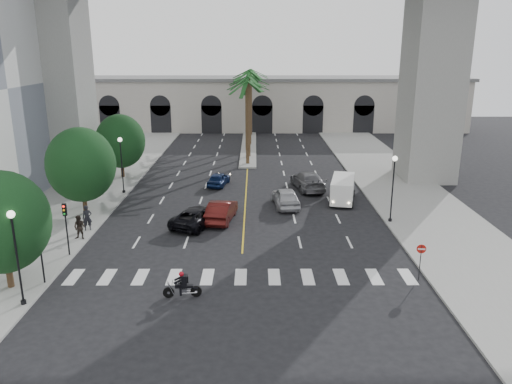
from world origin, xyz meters
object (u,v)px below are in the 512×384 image
Objects in this scene: traffic_signal_near at (40,244)px; car_d at (308,180)px; cargo_van at (343,189)px; lamp_post_left_far at (121,160)px; do_not_enter_sign at (421,254)px; car_c at (197,216)px; traffic_signal_far at (66,221)px; lamp_post_right at (393,183)px; car_b at (221,211)px; pedestrian_a at (87,218)px; motorcycle_rider at (183,286)px; pedestrian_b at (80,227)px; lamp_post_left_near at (16,250)px; car_a at (286,197)px; car_e at (219,179)px.

traffic_signal_near reaches higher than car_d.
cargo_van is (2.64, -4.14, 0.35)m from car_d.
do_not_enter_sign is at bearing -39.32° from lamp_post_left_far.
car_d is at bearing 135.01° from cargo_van.
car_c is (7.83, -8.50, -2.49)m from lamp_post_left_far.
traffic_signal_far is 0.70× the size of car_c.
car_b is at bearing 177.40° from lamp_post_right.
traffic_signal_near reaches higher than pedestrian_a.
motorcycle_rider is 0.94× the size of do_not_enter_sign.
motorcycle_rider is at bearing -71.68° from pedestrian_a.
car_c is 8.56m from pedestrian_b.
traffic_signal_near is 0.70× the size of car_c.
motorcycle_rider is at bearing 6.94° from lamp_post_left_near.
traffic_signal_near is at bearing -155.18° from lamp_post_right.
lamp_post_left_far reaches higher than do_not_enter_sign.
lamp_post_right is 2.85× the size of pedestrian_a.
traffic_signal_far is 18.35m from car_a.
car_a is 9.18m from car_e.
car_b is at bearing 40.21° from car_d.
traffic_signal_near is 1.00× the size of traffic_signal_far.
car_c is 13.60m from cargo_van.
lamp_post_left_near is at bearing 43.15° from car_a.
lamp_post_left_near reaches higher than pedestrian_b.
pedestrian_b is at bearing 171.01° from do_not_enter_sign.
car_b is (9.60, -7.40, -2.40)m from lamp_post_left_far.
car_e is 12.57m from cargo_van.
car_a is at bearing -121.95° from car_c.
do_not_enter_sign reaches higher than car_b.
car_a is (6.56, 16.22, 0.14)m from motorcycle_rider.
lamp_post_right is 1.00× the size of cargo_van.
traffic_signal_far reaches higher than car_c.
lamp_post_left_near is 1.00× the size of cargo_van.
traffic_signal_near and traffic_signal_far have the same top height.
car_d reaches higher than car_a.
motorcycle_rider is 13.20m from pedestrian_a.
pedestrian_a is 1.83m from pedestrian_b.
pedestrian_b is at bearing 32.44° from car_b.
traffic_signal_far is at bearing 62.06° from car_c.
lamp_post_right reaches higher than motorcycle_rider.
cargo_van is (12.16, 6.07, 0.47)m from car_c.
pedestrian_a is at bearing 34.07° from car_c.
car_a is (14.79, 14.73, -1.68)m from traffic_signal_near.
motorcycle_rider is (8.33, -19.99, -2.53)m from lamp_post_left_far.
lamp_post_left_far is at bearing 90.40° from traffic_signal_far.
traffic_signal_near is 0.73× the size of car_b.
cargo_van is (19.89, 12.07, -1.31)m from traffic_signal_far.
pedestrian_a is at bearing 93.14° from traffic_signal_far.
traffic_signal_far is 22.09m from do_not_enter_sign.
do_not_enter_sign is at bearing -70.49° from cargo_van.
do_not_enter_sign is at bearing 170.38° from car_c.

